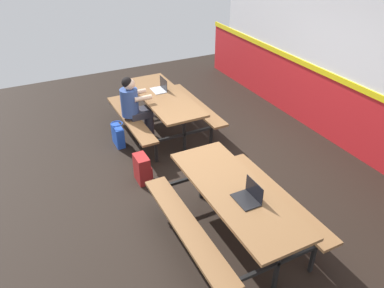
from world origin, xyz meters
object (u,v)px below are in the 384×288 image
object	(u,v)px
picnic_table_right	(235,201)
tote_bag_bright	(118,135)
laptop_dark	(249,196)
laptop_silver	(160,88)
student_nearer	(134,104)
backpack_dark	(142,169)
picnic_table_left	(164,104)

from	to	relation	value
picnic_table_right	tote_bag_bright	bearing A→B (deg)	-167.52
picnic_table_right	laptop_dark	xyz separation A→B (m)	(0.21, 0.04, 0.21)
laptop_silver	laptop_dark	world-z (taller)	same
student_nearer	laptop_dark	distance (m)	3.04
picnic_table_right	student_nearer	bearing A→B (deg)	-174.56
backpack_dark	tote_bag_bright	distance (m)	1.19
laptop_silver	student_nearer	bearing A→B (deg)	-66.18
tote_bag_bright	backpack_dark	bearing A→B (deg)	0.81
picnic_table_right	tote_bag_bright	size ratio (longest dim) A/B	4.84
picnic_table_left	laptop_dark	bearing A→B (deg)	-4.70
picnic_table_right	tote_bag_bright	xyz separation A→B (m)	(-2.79, -0.62, -0.39)
backpack_dark	laptop_silver	bearing A→B (deg)	147.89
student_nearer	backpack_dark	xyz separation A→B (m)	(1.21, -0.33, -0.49)
picnic_table_left	student_nearer	xyz separation A→B (m)	(0.03, -0.56, 0.13)
picnic_table_left	laptop_silver	bearing A→B (deg)	170.58
picnic_table_left	picnic_table_right	bearing A→B (deg)	-5.77
student_nearer	laptop_silver	bearing A→B (deg)	113.82
picnic_table_right	laptop_dark	world-z (taller)	laptop_dark
laptop_silver	backpack_dark	size ratio (longest dim) A/B	0.73
picnic_table_left	laptop_silver	xyz separation A→B (m)	(-0.23, 0.04, 0.21)
backpack_dark	tote_bag_bright	xyz separation A→B (m)	(-1.18, -0.02, -0.02)
laptop_silver	tote_bag_bright	world-z (taller)	laptop_silver
laptop_dark	tote_bag_bright	size ratio (longest dim) A/B	0.75
laptop_dark	picnic_table_right	bearing A→B (deg)	-170.00
laptop_dark	picnic_table_left	bearing A→B (deg)	175.30
tote_bag_bright	laptop_silver	bearing A→B (deg)	107.21
laptop_dark	backpack_dark	distance (m)	2.00
laptop_silver	picnic_table_right	bearing A→B (deg)	-6.05
student_nearer	picnic_table_left	bearing A→B (deg)	93.33
picnic_table_right	laptop_silver	bearing A→B (deg)	173.95
picnic_table_left	student_nearer	size ratio (longest dim) A/B	1.73
picnic_table_left	picnic_table_right	xyz separation A→B (m)	(2.85, -0.29, 0.00)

